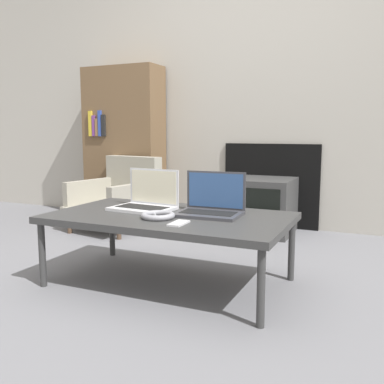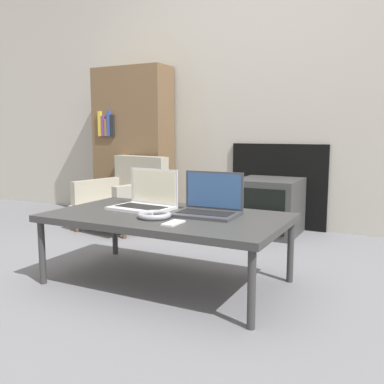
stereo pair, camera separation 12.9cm
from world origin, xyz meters
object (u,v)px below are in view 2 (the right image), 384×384
at_px(laptop_right, 208,206).
at_px(tv, 269,206).
at_px(laptop_left, 146,200).
at_px(armchair, 127,195).
at_px(phone, 173,223).
at_px(headphones, 154,215).

xyz_separation_m(laptop_right, tv, (-0.05, 1.27, -0.21)).
relative_size(laptop_left, laptop_right, 1.04).
bearing_deg(armchair, laptop_right, -26.91).
relative_size(tv, armchair, 0.70).
xyz_separation_m(phone, tv, (-0.00, 1.57, -0.16)).
distance_m(laptop_right, tv, 1.29).
xyz_separation_m(laptop_left, laptop_right, (0.40, 0.00, 0.00)).
xyz_separation_m(laptop_left, tv, (0.35, 1.27, -0.21)).
xyz_separation_m(laptop_left, phone, (0.35, -0.30, -0.04)).
height_order(laptop_right, tv, laptop_right).
relative_size(laptop_left, tv, 0.71).
height_order(headphones, phone, headphones).
relative_size(headphones, tv, 0.35).
bearing_deg(laptop_right, headphones, -136.22).
relative_size(phone, armchair, 0.18).
relative_size(phone, tv, 0.26).
height_order(headphones, armchair, armchair).
bearing_deg(tv, phone, -89.96).
height_order(headphones, tv, tv).
bearing_deg(laptop_right, phone, -101.27).
xyz_separation_m(headphones, armchair, (-1.02, 1.17, -0.12)).
relative_size(laptop_right, tv, 0.69).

